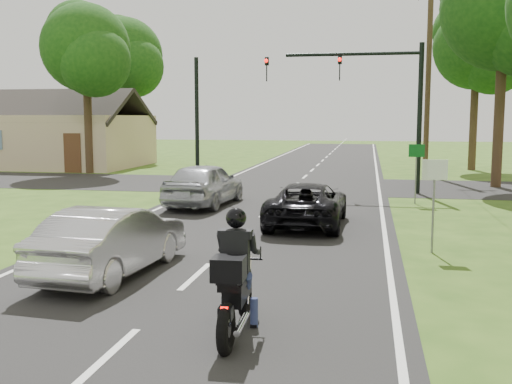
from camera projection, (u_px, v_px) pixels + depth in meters
ground at (196, 277)px, 11.56m from camera, size 140.00×140.00×0.00m
road at (275, 204)px, 21.31m from camera, size 8.00×100.00×0.01m
cross_road at (296, 185)px, 27.17m from camera, size 60.00×7.00×0.01m
motorcycle_rider at (235, 285)px, 8.37m from camera, size 0.60×2.13×1.84m
dark_suv at (307, 204)px, 16.99m from camera, size 2.10×4.44×1.23m
silver_sedan at (112, 240)px, 11.65m from camera, size 1.75×4.18×1.34m
silver_suv at (205, 184)px, 20.78m from camera, size 2.13×4.57×1.52m
traffic_signal at (373, 91)px, 24.09m from camera, size 6.38×0.44×6.00m
signal_pole_far at (197, 119)px, 29.70m from camera, size 0.20×0.20×6.00m
utility_pole_far at (428, 79)px, 31.25m from camera, size 1.60×0.28×10.00m
sign_white at (434, 183)px, 13.41m from camera, size 0.55×0.07×2.12m
sign_green at (416, 159)px, 21.17m from camera, size 0.55×0.07×2.12m
tree_row_e at (482, 51)px, 34.11m from camera, size 5.28×5.12×9.61m
tree_left_near at (89, 53)px, 32.21m from camera, size 5.12×4.96×9.22m
tree_left_far at (127, 60)px, 42.22m from camera, size 5.76×5.58×10.14m
house at (59, 138)px, 37.70m from camera, size 10.20×8.00×4.84m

